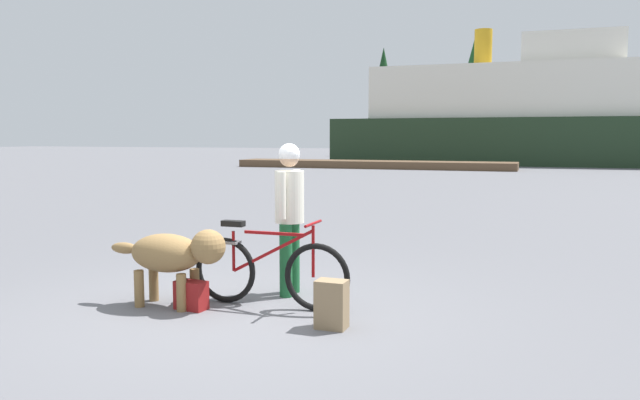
# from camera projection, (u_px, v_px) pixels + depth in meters

# --- Properties ---
(ground_plane) EXTENTS (160.00, 160.00, 0.00)m
(ground_plane) POSITION_uv_depth(u_px,v_px,m) (237.00, 311.00, 6.26)
(ground_plane) COLOR slate
(bicycle) EXTENTS (1.72, 0.44, 0.90)m
(bicycle) POSITION_uv_depth(u_px,v_px,m) (269.00, 271.00, 6.39)
(bicycle) COLOR black
(bicycle) RESTS_ON ground_plane
(person_cyclist) EXTENTS (0.32, 0.53, 1.67)m
(person_cyclist) POSITION_uv_depth(u_px,v_px,m) (289.00, 205.00, 6.83)
(person_cyclist) COLOR #19592D
(person_cyclist) RESTS_ON ground_plane
(dog) EXTENTS (1.34, 0.47, 0.82)m
(dog) POSITION_uv_depth(u_px,v_px,m) (174.00, 254.00, 6.38)
(dog) COLOR olive
(dog) RESTS_ON ground_plane
(backpack) EXTENTS (0.28, 0.20, 0.45)m
(backpack) POSITION_uv_depth(u_px,v_px,m) (332.00, 304.00, 5.69)
(backpack) COLOR #8C7251
(backpack) RESTS_ON ground_plane
(handbag_pannier) EXTENTS (0.34, 0.22, 0.29)m
(handbag_pannier) POSITION_uv_depth(u_px,v_px,m) (191.00, 295.00, 6.32)
(handbag_pannier) COLOR maroon
(handbag_pannier) RESTS_ON ground_plane
(dock_pier) EXTENTS (15.21, 2.27, 0.40)m
(dock_pier) POSITION_uv_depth(u_px,v_px,m) (373.00, 164.00, 34.24)
(dock_pier) COLOR brown
(dock_pier) RESTS_ON ground_plane
(ferry_boat) EXTENTS (23.61, 7.45, 8.43)m
(ferry_boat) POSITION_uv_depth(u_px,v_px,m) (530.00, 117.00, 38.86)
(ferry_boat) COLOR #1E331E
(ferry_boat) RESTS_ON ground_plane
(pine_tree_far_left) EXTENTS (2.87, 2.87, 9.62)m
(pine_tree_far_left) POSITION_uv_depth(u_px,v_px,m) (383.00, 86.00, 55.74)
(pine_tree_far_left) COLOR #4C331E
(pine_tree_far_left) RESTS_ON ground_plane
(pine_tree_center) EXTENTS (3.98, 3.98, 11.25)m
(pine_tree_center) POSITION_uv_depth(u_px,v_px,m) (476.00, 75.00, 56.36)
(pine_tree_center) COLOR #4C331E
(pine_tree_center) RESTS_ON ground_plane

